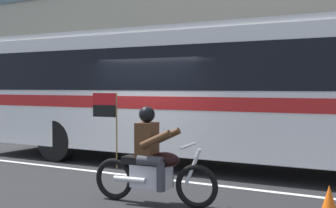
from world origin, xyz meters
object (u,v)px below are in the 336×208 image
(transit_bus, at_px, (230,86))
(traffic_cone, at_px, (329,206))
(motorcycle_with_rider, at_px, (152,162))
(fire_hydrant, at_px, (198,132))

(transit_bus, bearing_deg, traffic_cone, -50.40)
(motorcycle_with_rider, height_order, traffic_cone, motorcycle_with_rider)
(motorcycle_with_rider, xyz_separation_m, traffic_cone, (2.67, 0.22, -0.41))
(transit_bus, bearing_deg, fire_hydrant, 128.42)
(transit_bus, distance_m, traffic_cone, 4.57)
(transit_bus, relative_size, traffic_cone, 24.55)
(traffic_cone, bearing_deg, motorcycle_with_rider, -175.19)
(motorcycle_with_rider, height_order, fire_hydrant, motorcycle_with_rider)
(motorcycle_with_rider, xyz_separation_m, fire_hydrant, (-2.00, 5.97, -0.15))
(traffic_cone, bearing_deg, fire_hydrant, 129.10)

